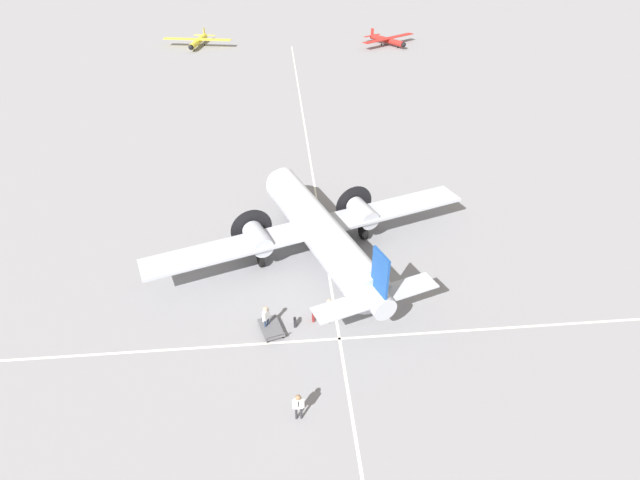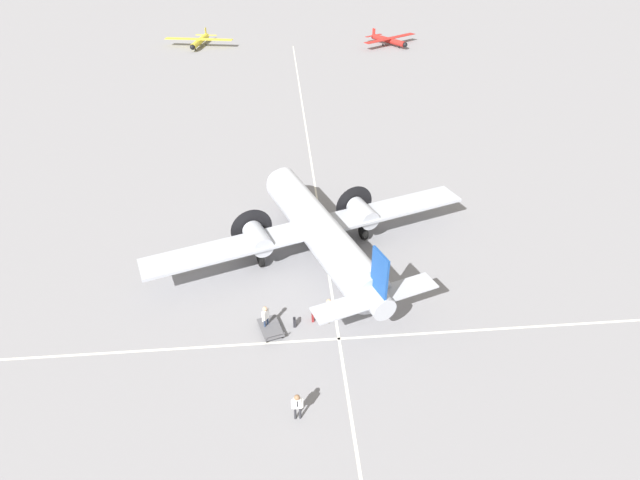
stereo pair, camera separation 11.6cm
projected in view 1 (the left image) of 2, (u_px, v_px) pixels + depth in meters
The scene contains 12 objects.
ground_plane at pixel (320, 260), 35.43m from camera, with size 300.00×300.00×0.00m, color gray.
apron_line_eastwest at pixel (326, 259), 35.46m from camera, with size 120.00×0.16×0.01m.
apron_line_northsouth at pixel (332, 339), 29.12m from camera, with size 0.16×120.00×0.01m.
airliner_main at pixel (317, 227), 34.30m from camera, with size 17.39×23.18×5.86m.
crew_foreground at pixel (298, 405), 24.14m from camera, with size 0.28×0.60×1.75m.
passenger_boarding at pixel (329, 308), 29.71m from camera, with size 0.60×0.28×1.78m.
ramp_agent at pixel (266, 316), 29.17m from camera, with size 0.49×0.42×1.77m.
suitcase_near_door at pixel (313, 317), 30.27m from camera, with size 0.37×0.14×0.54m.
suitcase_upright_spare at pixel (295, 322), 29.89m from camera, with size 0.38×0.15×0.57m.
baggage_cart at pixel (271, 328), 29.47m from camera, with size 2.19×1.67×0.56m.
light_aircraft_distant at pixel (198, 41), 83.70m from camera, with size 8.65×11.48×2.17m.
light_aircraft_taxiing at pixel (388, 40), 84.39m from camera, with size 8.16×9.85×2.11m.
Camera 1 is at (28.14, -2.48, 21.44)m, focal length 28.00 mm.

